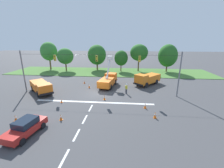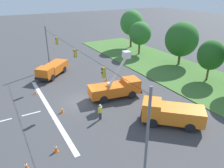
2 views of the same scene
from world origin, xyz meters
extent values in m
plane|color=#424244|center=(0.00, 0.00, 0.00)|extent=(200.00, 200.00, 0.00)
cube|color=#477533|center=(0.00, 18.00, 0.05)|extent=(56.00, 12.00, 0.10)
cube|color=silver|center=(0.00, -3.60, 0.00)|extent=(17.60, 0.50, 0.01)
cube|color=silver|center=(0.00, -5.60, 0.00)|extent=(0.20, 2.00, 0.01)
cube|color=silver|center=(0.00, -8.60, 0.00)|extent=(0.20, 2.00, 0.01)
cube|color=silver|center=(0.00, -11.60, 0.00)|extent=(0.20, 2.00, 0.01)
cube|color=silver|center=(0.00, -14.60, 0.00)|extent=(0.20, 2.00, 0.01)
cylinder|color=slate|center=(-13.00, 0.00, 3.60)|extent=(0.20, 0.20, 7.20)
cylinder|color=slate|center=(13.00, 0.00, 3.60)|extent=(0.20, 0.20, 7.20)
cylinder|color=black|center=(0.00, 0.00, 6.60)|extent=(26.00, 0.03, 0.03)
cylinder|color=black|center=(-7.04, 0.00, 6.55)|extent=(0.02, 0.02, 0.10)
cube|color=gold|center=(-7.04, 0.00, 6.02)|extent=(0.32, 0.28, 0.96)
cylinder|color=black|center=(-7.04, -0.16, 6.34)|extent=(0.16, 0.05, 0.16)
cylinder|color=yellow|center=(-7.04, -0.16, 6.02)|extent=(0.16, 0.05, 0.16)
cylinder|color=black|center=(-7.04, -0.16, 5.70)|extent=(0.16, 0.05, 0.16)
cylinder|color=black|center=(-0.08, 0.00, 6.55)|extent=(0.02, 0.02, 0.10)
cube|color=gold|center=(-0.08, 0.00, 6.02)|extent=(0.32, 0.28, 0.96)
cylinder|color=black|center=(-0.08, -0.16, 6.34)|extent=(0.16, 0.05, 0.16)
cylinder|color=yellow|center=(-0.08, -0.16, 6.02)|extent=(0.16, 0.05, 0.16)
cylinder|color=black|center=(-0.08, -0.16, 5.70)|extent=(0.16, 0.05, 0.16)
cylinder|color=black|center=(6.71, 0.00, 6.55)|extent=(0.02, 0.02, 0.10)
cube|color=gold|center=(6.71, 0.00, 6.02)|extent=(0.32, 0.28, 0.96)
cylinder|color=black|center=(6.71, -0.16, 6.34)|extent=(0.16, 0.05, 0.16)
cylinder|color=black|center=(6.71, -0.16, 6.02)|extent=(0.16, 0.05, 0.16)
cylinder|color=yellow|center=(6.71, -0.16, 5.70)|extent=(0.16, 0.05, 0.16)
cylinder|color=brown|center=(-18.63, 20.18, 1.74)|extent=(0.44, 0.44, 3.48)
ellipsoid|color=#387F33|center=(-18.63, 20.18, 5.53)|extent=(4.81, 5.03, 5.49)
cylinder|color=brown|center=(-12.92, 18.38, 1.16)|extent=(0.38, 0.38, 2.32)
ellipsoid|color=#33752D|center=(-12.92, 18.38, 4.33)|extent=(4.73, 4.27, 4.56)
cylinder|color=brown|center=(-4.06, 20.65, 1.15)|extent=(0.41, 0.41, 2.30)
ellipsoid|color=#286623|center=(-4.06, 20.65, 4.59)|extent=(5.38, 5.85, 5.86)
cylinder|color=brown|center=(3.19, 19.04, 1.14)|extent=(0.29, 0.29, 2.27)
ellipsoid|color=#235B1E|center=(3.19, 19.04, 3.89)|extent=(3.81, 3.74, 4.30)
cylinder|color=brown|center=(8.21, 20.00, 1.62)|extent=(0.37, 0.37, 3.24)
ellipsoid|color=#286623|center=(8.21, 20.00, 5.38)|extent=(5.05, 4.78, 4.68)
cylinder|color=brown|center=(16.16, 19.69, 1.20)|extent=(0.37, 0.37, 2.39)
ellipsoid|color=#286623|center=(16.16, 19.69, 4.63)|extent=(5.26, 4.94, 6.23)
cube|color=orange|center=(1.00, 3.38, 1.12)|extent=(2.98, 4.75, 1.24)
cube|color=orange|center=(1.53, 6.51, 1.35)|extent=(2.46, 2.24, 1.70)
cube|color=#1E2838|center=(1.64, 7.16, 1.65)|extent=(1.91, 0.42, 0.77)
cube|color=black|center=(1.71, 7.52, 0.65)|extent=(2.25, 0.54, 0.30)
cylinder|color=black|center=(0.47, 6.43, 0.50)|extent=(0.45, 1.03, 1.00)
cylinder|color=black|center=(2.51, 6.08, 0.50)|extent=(0.45, 1.03, 1.00)
cylinder|color=black|center=(-0.16, 2.78, 0.50)|extent=(0.45, 1.03, 1.00)
cylinder|color=black|center=(1.89, 2.43, 0.50)|extent=(0.45, 1.03, 1.00)
cylinder|color=silver|center=(1.05, 3.70, 1.92)|extent=(0.60, 0.60, 0.36)
cube|color=white|center=(1.23, 4.75, 3.45)|extent=(0.63, 2.36, 3.56)
cube|color=white|center=(1.41, 5.81, 5.42)|extent=(1.02, 0.94, 0.80)
cube|color=orange|center=(9.71, 7.08, 1.23)|extent=(4.53, 4.64, 1.47)
cube|color=orange|center=(7.69, 4.87, 1.44)|extent=(2.84, 2.81, 1.88)
cube|color=#1E2838|center=(7.27, 4.40, 1.77)|extent=(1.51, 1.39, 0.85)
cube|color=black|center=(7.03, 4.15, 0.65)|extent=(1.80, 1.67, 0.30)
cylinder|color=black|center=(8.63, 4.33, 0.50)|extent=(0.88, 0.93, 1.00)
cylinder|color=black|center=(7.07, 5.76, 0.50)|extent=(0.88, 0.93, 1.00)
cylinder|color=black|center=(11.00, 6.92, 0.50)|extent=(0.88, 0.93, 1.00)
cylinder|color=black|center=(9.44, 8.34, 0.50)|extent=(0.88, 0.93, 1.00)
cube|color=orange|center=(-10.67, 0.39, 1.13)|extent=(4.65, 4.69, 1.27)
cube|color=orange|center=(-8.48, -1.86, 1.26)|extent=(2.83, 2.83, 1.52)
cube|color=#1E2838|center=(-8.02, -2.33, 1.52)|extent=(1.41, 1.38, 0.68)
cube|color=black|center=(-7.76, -2.59, 0.65)|extent=(1.69, 1.66, 0.30)
cylinder|color=black|center=(-7.93, -0.97, 0.50)|extent=(0.90, 0.91, 1.00)
cylinder|color=black|center=(-9.38, -2.39, 0.50)|extent=(0.90, 0.91, 1.00)
cylinder|color=black|center=(-10.49, 1.66, 0.50)|extent=(0.90, 0.91, 1.00)
cylinder|color=black|center=(-11.95, 0.24, 0.50)|extent=(0.90, 0.91, 1.00)
cube|color=red|center=(-4.90, -11.99, 0.64)|extent=(2.43, 4.53, 0.64)
cube|color=#192333|center=(-4.87, -11.85, 1.26)|extent=(1.81, 2.28, 0.60)
cylinder|color=black|center=(-4.26, -13.45, 0.32)|extent=(0.30, 0.66, 0.64)
cylinder|color=black|center=(-5.96, -13.17, 0.32)|extent=(0.30, 0.66, 0.64)
cylinder|color=black|center=(-3.83, -10.82, 0.32)|extent=(0.30, 0.66, 0.64)
cylinder|color=black|center=(-5.53, -10.54, 0.32)|extent=(0.30, 0.66, 0.64)
cylinder|color=#383842|center=(4.73, 0.60, 0.42)|extent=(0.18, 0.18, 0.85)
cylinder|color=#383842|center=(4.82, 0.42, 0.42)|extent=(0.18, 0.18, 0.85)
cube|color=yellow|center=(4.78, 0.51, 1.15)|extent=(0.40, 0.47, 0.60)
cube|color=silver|center=(4.78, 0.51, 1.15)|extent=(0.26, 0.41, 0.62)
cylinder|color=yellow|center=(4.65, 0.75, 1.18)|extent=(0.11, 0.11, 0.55)
cylinder|color=yellow|center=(4.90, 0.27, 1.18)|extent=(0.11, 0.11, 0.55)
sphere|color=tan|center=(4.78, 0.51, 1.58)|extent=(0.22, 0.22, 0.22)
sphere|color=white|center=(4.78, 0.51, 1.64)|extent=(0.26, 0.26, 0.26)
cube|color=orange|center=(7.33, -4.96, 0.01)|extent=(0.36, 0.36, 0.03)
cone|color=orange|center=(7.33, -4.96, 0.40)|extent=(0.30, 0.30, 0.75)
cylinder|color=white|center=(7.33, -4.96, 0.44)|extent=(0.19, 0.19, 0.13)
cube|color=orange|center=(-2.68, -9.01, 0.01)|extent=(0.36, 0.36, 0.03)
cone|color=orange|center=(-2.68, -9.01, 0.39)|extent=(0.29, 0.29, 0.72)
cylinder|color=white|center=(-2.68, -9.01, 0.43)|extent=(0.18, 0.18, 0.13)
cube|color=orange|center=(8.19, -7.50, 0.01)|extent=(0.36, 0.36, 0.03)
cone|color=orange|center=(8.19, -7.50, 0.41)|extent=(0.31, 0.31, 0.77)
cylinder|color=white|center=(8.19, -7.50, 0.45)|extent=(0.19, 0.19, 0.14)
cube|color=orange|center=(-4.10, 6.06, 0.01)|extent=(0.36, 0.36, 0.03)
cone|color=orange|center=(-4.10, 6.06, 0.33)|extent=(0.24, 0.24, 0.61)
cylinder|color=white|center=(-4.10, 6.06, 0.36)|extent=(0.15, 0.15, 0.11)
cube|color=orange|center=(1.44, -2.53, 0.01)|extent=(0.36, 0.36, 0.03)
cone|color=orange|center=(1.44, -2.53, 0.38)|extent=(0.28, 0.28, 0.71)
cylinder|color=white|center=(1.44, -2.53, 0.42)|extent=(0.17, 0.17, 0.13)
cube|color=orange|center=(-4.74, -4.11, 0.01)|extent=(0.36, 0.36, 0.03)
cone|color=orange|center=(-4.74, -4.11, 0.31)|extent=(0.23, 0.23, 0.57)
cylinder|color=white|center=(-4.74, -4.11, 0.34)|extent=(0.14, 0.14, 0.10)
cube|color=orange|center=(-7.76, -9.66, 0.01)|extent=(0.36, 0.36, 0.03)
cone|color=orange|center=(-7.76, -9.66, 0.38)|extent=(0.28, 0.28, 0.70)
cylinder|color=white|center=(-7.76, -9.66, 0.42)|extent=(0.17, 0.17, 0.13)
cube|color=orange|center=(-2.34, 3.13, 0.01)|extent=(0.36, 0.36, 0.03)
cone|color=orange|center=(-2.34, 3.13, 0.40)|extent=(0.30, 0.30, 0.75)
cylinder|color=white|center=(-2.34, 3.13, 0.44)|extent=(0.19, 0.19, 0.13)
camera|label=1|loc=(4.62, -23.77, 8.90)|focal=24.00mm
camera|label=2|loc=(22.31, -8.04, 12.73)|focal=35.00mm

